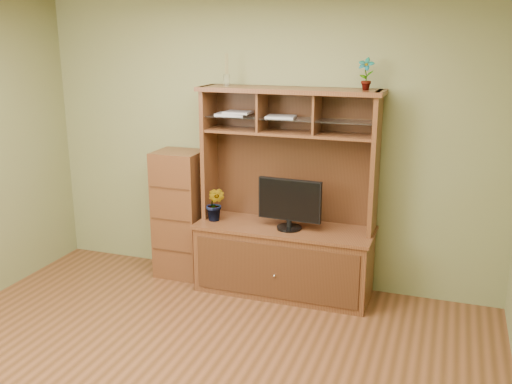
% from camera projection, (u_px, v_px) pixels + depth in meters
% --- Properties ---
extents(room, '(4.54, 4.04, 2.74)m').
position_uv_depth(room, '(165.00, 199.00, 3.59)').
color(room, '#4F2E16').
rests_on(room, ground).
extents(media_hutch, '(1.66, 0.61, 1.90)m').
position_uv_depth(media_hutch, '(285.00, 238.00, 5.30)').
color(media_hutch, '#492314').
rests_on(media_hutch, room).
extents(monitor, '(0.59, 0.23, 0.46)m').
position_uv_depth(monitor, '(289.00, 203.00, 5.10)').
color(monitor, black).
rests_on(monitor, media_hutch).
extents(orchid_plant, '(0.19, 0.16, 0.33)m').
position_uv_depth(orchid_plant, '(215.00, 204.00, 5.35)').
color(orchid_plant, '#2E6221').
rests_on(orchid_plant, media_hutch).
extents(top_plant, '(0.16, 0.12, 0.27)m').
position_uv_depth(top_plant, '(366.00, 74.00, 4.75)').
color(top_plant, '#276523').
rests_on(top_plant, media_hutch).
extents(reed_diffuser, '(0.06, 0.06, 0.29)m').
position_uv_depth(reed_diffuser, '(227.00, 73.00, 5.16)').
color(reed_diffuser, silver).
rests_on(reed_diffuser, media_hutch).
extents(magazines, '(0.76, 0.23, 0.04)m').
position_uv_depth(magazines, '(249.00, 114.00, 5.19)').
color(magazines, '#AFAFB4').
rests_on(magazines, media_hutch).
extents(side_cabinet, '(0.45, 0.41, 1.26)m').
position_uv_depth(side_cabinet, '(180.00, 214.00, 5.66)').
color(side_cabinet, '#492314').
rests_on(side_cabinet, room).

